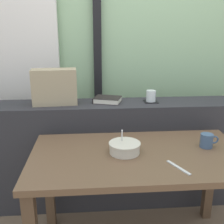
{
  "coord_description": "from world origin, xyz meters",
  "views": [
    {
      "loc": [
        -0.21,
        -1.44,
        1.38
      ],
      "look_at": [
        -0.06,
        0.42,
        0.81
      ],
      "focal_mm": 43.95,
      "sensor_mm": 36.0,
      "label": 1
    }
  ],
  "objects_px": {
    "breakfast_table": "(139,169)",
    "fork_utensil": "(178,167)",
    "throw_pillow": "(55,87)",
    "ceramic_mug": "(207,141)",
    "coaster_square": "(151,102)",
    "juice_glass": "(151,96)",
    "soup_bowl": "(125,148)",
    "closed_book": "(107,100)"
  },
  "relations": [
    {
      "from": "ceramic_mug",
      "to": "coaster_square",
      "type": "bearing_deg",
      "value": 114.85
    },
    {
      "from": "closed_book",
      "to": "soup_bowl",
      "type": "xyz_separation_m",
      "value": [
        0.06,
        -0.57,
        -0.14
      ]
    },
    {
      "from": "coaster_square",
      "to": "juice_glass",
      "type": "height_order",
      "value": "juice_glass"
    },
    {
      "from": "throw_pillow",
      "to": "fork_utensil",
      "type": "relative_size",
      "value": 1.88
    },
    {
      "from": "breakfast_table",
      "to": "ceramic_mug",
      "type": "xyz_separation_m",
      "value": [
        0.42,
        0.06,
        0.14
      ]
    },
    {
      "from": "breakfast_table",
      "to": "fork_utensil",
      "type": "xyz_separation_m",
      "value": [
        0.17,
        -0.19,
        0.1
      ]
    },
    {
      "from": "throw_pillow",
      "to": "soup_bowl",
      "type": "height_order",
      "value": "throw_pillow"
    },
    {
      "from": "throw_pillow",
      "to": "fork_utensil",
      "type": "height_order",
      "value": "throw_pillow"
    },
    {
      "from": "soup_bowl",
      "to": "fork_utensil",
      "type": "bearing_deg",
      "value": -38.32
    },
    {
      "from": "fork_utensil",
      "to": "ceramic_mug",
      "type": "bearing_deg",
      "value": 19.47
    },
    {
      "from": "coaster_square",
      "to": "juice_glass",
      "type": "distance_m",
      "value": 0.04
    },
    {
      "from": "breakfast_table",
      "to": "soup_bowl",
      "type": "relative_size",
      "value": 6.87
    },
    {
      "from": "closed_book",
      "to": "soup_bowl",
      "type": "bearing_deg",
      "value": -83.71
    },
    {
      "from": "juice_glass",
      "to": "closed_book",
      "type": "height_order",
      "value": "juice_glass"
    },
    {
      "from": "soup_bowl",
      "to": "ceramic_mug",
      "type": "xyz_separation_m",
      "value": [
        0.51,
        0.04,
        0.01
      ]
    },
    {
      "from": "juice_glass",
      "to": "ceramic_mug",
      "type": "relative_size",
      "value": 0.76
    },
    {
      "from": "breakfast_table",
      "to": "closed_book",
      "type": "height_order",
      "value": "closed_book"
    },
    {
      "from": "juice_glass",
      "to": "ceramic_mug",
      "type": "bearing_deg",
      "value": -65.15
    },
    {
      "from": "ceramic_mug",
      "to": "throw_pillow",
      "type": "bearing_deg",
      "value": 151.94
    },
    {
      "from": "coaster_square",
      "to": "juice_glass",
      "type": "relative_size",
      "value": 1.16
    },
    {
      "from": "breakfast_table",
      "to": "fork_utensil",
      "type": "relative_size",
      "value": 7.41
    },
    {
      "from": "closed_book",
      "to": "throw_pillow",
      "type": "relative_size",
      "value": 0.73
    },
    {
      "from": "soup_bowl",
      "to": "juice_glass",
      "type": "bearing_deg",
      "value": 64.17
    },
    {
      "from": "coaster_square",
      "to": "closed_book",
      "type": "distance_m",
      "value": 0.33
    },
    {
      "from": "coaster_square",
      "to": "juice_glass",
      "type": "xyz_separation_m",
      "value": [
        0.0,
        0.0,
        0.04
      ]
    },
    {
      "from": "breakfast_table",
      "to": "closed_book",
      "type": "xyz_separation_m",
      "value": [
        -0.15,
        0.59,
        0.27
      ]
    },
    {
      "from": "breakfast_table",
      "to": "closed_book",
      "type": "bearing_deg",
      "value": 104.22
    },
    {
      "from": "closed_book",
      "to": "ceramic_mug",
      "type": "xyz_separation_m",
      "value": [
        0.57,
        -0.53,
        -0.13
      ]
    },
    {
      "from": "breakfast_table",
      "to": "juice_glass",
      "type": "relative_size",
      "value": 14.67
    },
    {
      "from": "soup_bowl",
      "to": "fork_utensil",
      "type": "height_order",
      "value": "soup_bowl"
    },
    {
      "from": "breakfast_table",
      "to": "juice_glass",
      "type": "distance_m",
      "value": 0.67
    },
    {
      "from": "closed_book",
      "to": "fork_utensil",
      "type": "height_order",
      "value": "closed_book"
    },
    {
      "from": "juice_glass",
      "to": "breakfast_table",
      "type": "bearing_deg",
      "value": -107.8
    },
    {
      "from": "soup_bowl",
      "to": "fork_utensil",
      "type": "xyz_separation_m",
      "value": [
        0.26,
        -0.2,
        -0.03
      ]
    },
    {
      "from": "throw_pillow",
      "to": "fork_utensil",
      "type": "distance_m",
      "value": 1.07
    },
    {
      "from": "throw_pillow",
      "to": "ceramic_mug",
      "type": "bearing_deg",
      "value": -28.06
    },
    {
      "from": "coaster_square",
      "to": "fork_utensil",
      "type": "distance_m",
      "value": 0.77
    },
    {
      "from": "coaster_square",
      "to": "closed_book",
      "type": "height_order",
      "value": "closed_book"
    },
    {
      "from": "throw_pillow",
      "to": "soup_bowl",
      "type": "bearing_deg",
      "value": -50.73
    },
    {
      "from": "ceramic_mug",
      "to": "juice_glass",
      "type": "bearing_deg",
      "value": 114.85
    },
    {
      "from": "coaster_square",
      "to": "throw_pillow",
      "type": "height_order",
      "value": "throw_pillow"
    },
    {
      "from": "juice_glass",
      "to": "closed_book",
      "type": "bearing_deg",
      "value": 176.57
    }
  ]
}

